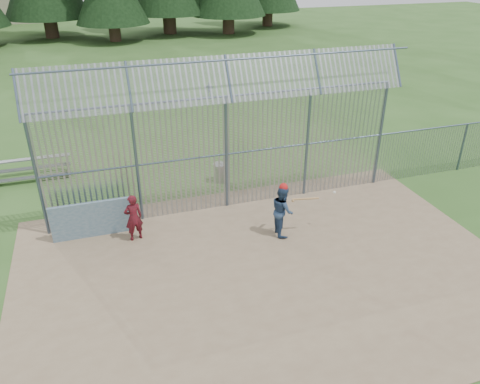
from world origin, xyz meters
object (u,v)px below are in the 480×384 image
object	(u,v)px
dugout_wall	(92,219)
onlooker	(134,218)
batter	(282,210)
trash_can	(220,172)
bleacher	(31,169)

from	to	relation	value
dugout_wall	onlooker	bearing A→B (deg)	-25.70
dugout_wall	batter	size ratio (longest dim) A/B	1.49
batter	trash_can	distance (m)	4.40
trash_can	bleacher	bearing A→B (deg)	160.17
onlooker	trash_can	xyz separation A→B (m)	(3.68, 3.19, -0.42)
dugout_wall	batter	xyz separation A→B (m)	(5.75, -1.70, 0.24)
dugout_wall	trash_can	world-z (taller)	dugout_wall
trash_can	onlooker	bearing A→B (deg)	-139.09
batter	bleacher	bearing A→B (deg)	53.98
bleacher	onlooker	bearing A→B (deg)	-59.35
dugout_wall	bleacher	bearing A→B (deg)	112.85
batter	bleacher	distance (m)	10.48
onlooker	bleacher	xyz separation A→B (m)	(-3.40, 5.74, -0.39)
onlooker	trash_can	size ratio (longest dim) A/B	1.89
batter	onlooker	world-z (taller)	batter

